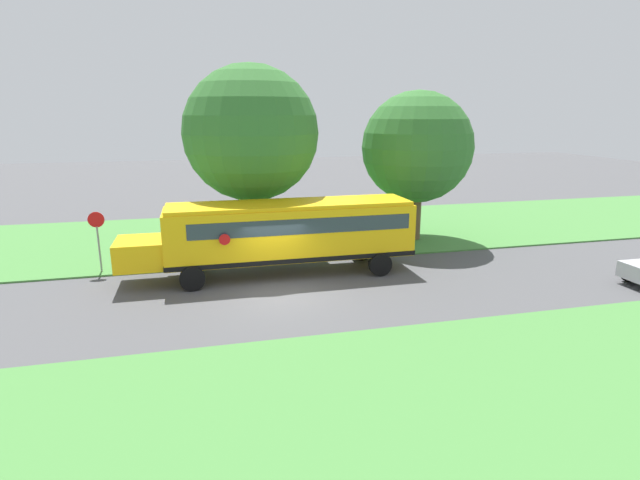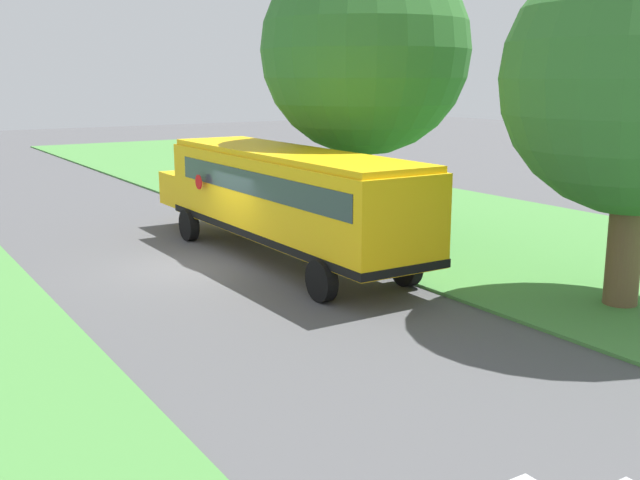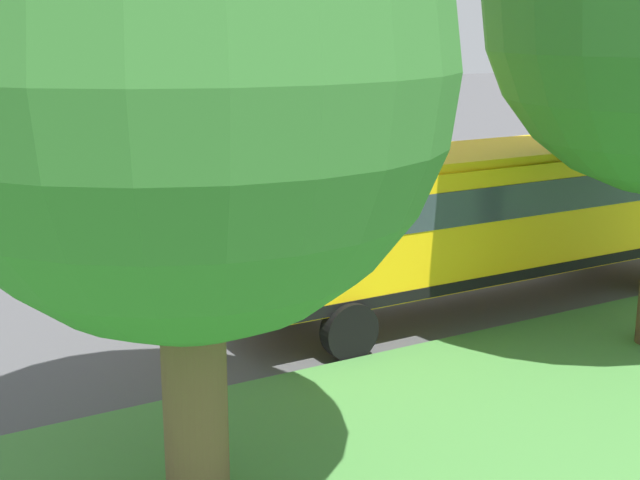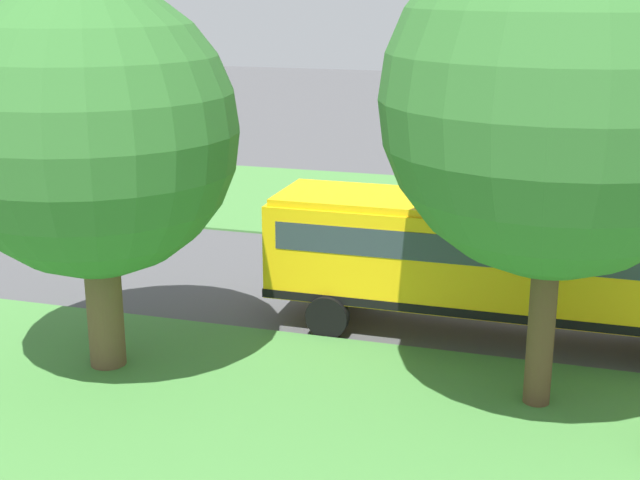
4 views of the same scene
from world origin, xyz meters
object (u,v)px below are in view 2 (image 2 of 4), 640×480
Objects in this scene: stop_sign at (228,168)px; oak_tree_roadside_mid at (637,76)px; school_bus at (283,193)px; park_bench at (349,211)px; oak_tree_beside_bus at (366,53)px.

oak_tree_roadside_mid is at bearing 97.59° from stop_sign.
school_bus is 1.55× the size of oak_tree_roadside_mid.
stop_sign is 5.27m from park_bench.
oak_tree_roadside_mid reaches higher than stop_sign.
oak_tree_roadside_mid is 2.93× the size of stop_sign.
stop_sign is (-2.03, -7.82, -0.19)m from school_bus.
school_bus is at bearing -62.57° from oak_tree_roadside_mid.
oak_tree_roadside_mid reaches higher than park_bench.
school_bus is 4.53× the size of stop_sign.
oak_tree_beside_bus is 9.10m from oak_tree_roadside_mid.
oak_tree_roadside_mid is at bearing 87.76° from park_bench.
oak_tree_roadside_mid is (-0.57, 9.06, -0.70)m from oak_tree_beside_bus.
park_bench is (-2.55, 4.43, -1.26)m from stop_sign.
oak_tree_beside_bus reaches higher than park_bench.
park_bench is at bearing -143.49° from school_bus.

